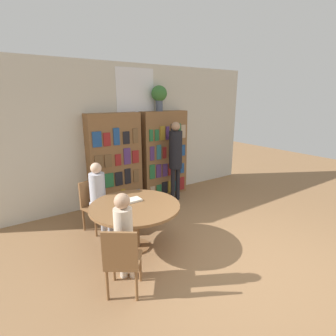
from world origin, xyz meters
TOP-DOWN VIEW (x-y plane):
  - ground_plane at (0.00, 0.00)m, footprint 16.00×16.00m
  - wall_back at (0.00, 3.25)m, footprint 6.40×0.07m
  - bookshelf_left at (-0.62, 3.05)m, footprint 1.13×0.34m
  - bookshelf_right at (0.62, 3.05)m, footprint 1.13×0.34m
  - flower_vase at (0.51, 3.06)m, footprint 0.35×0.35m
  - reading_table at (-1.07, 1.29)m, footprint 1.38×1.38m
  - chair_near_camera at (-1.68, 0.45)m, footprint 0.56×0.56m
  - chair_left_side at (-1.39, 2.26)m, footprint 0.50×0.50m
  - seated_reader_left at (-1.34, 2.09)m, footprint 0.35×0.40m
  - seated_reader_right at (-1.57, 0.60)m, footprint 0.37×0.39m
  - librarian_standing at (0.60, 2.55)m, footprint 0.29×0.56m
  - open_book_on_table at (-1.02, 1.45)m, footprint 0.24×0.18m

SIDE VIEW (x-z plane):
  - ground_plane at x=0.00m, z-range 0.00..0.00m
  - chair_near_camera at x=-1.68m, z-range 0.05..0.94m
  - chair_left_side at x=-1.39m, z-range 0.05..0.94m
  - reading_table at x=-1.07m, z-range 0.26..0.98m
  - seated_reader_right at x=-1.57m, z-range 0.07..1.32m
  - seated_reader_left at x=-1.34m, z-range 0.09..1.33m
  - open_book_on_table at x=-1.02m, z-range 0.72..0.75m
  - bookshelf_right at x=0.62m, z-range 0.00..1.99m
  - bookshelf_left at x=-0.62m, z-range 0.00..1.99m
  - librarian_standing at x=0.60m, z-range 0.20..1.99m
  - wall_back at x=0.00m, z-range 0.01..3.01m
  - flower_vase at x=0.51m, z-range 2.07..2.62m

